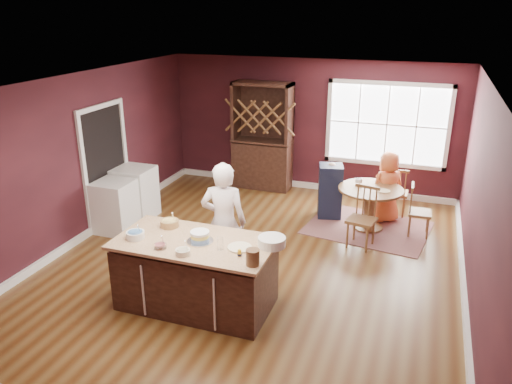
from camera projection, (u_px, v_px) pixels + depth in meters
room_shell at (255, 178)px, 7.14m from camera, size 7.00×7.00×7.00m
window at (387, 124)px, 9.69m from camera, size 2.36×0.10×1.66m
doorway at (106, 167)px, 8.71m from camera, size 0.08×1.26×2.13m
kitchen_island at (196, 275)px, 6.39m from camera, size 2.00×1.05×0.92m
dining_table at (370, 200)px, 8.58m from camera, size 1.10×1.10×0.75m
baker at (224, 222)px, 6.88m from camera, size 0.70×0.53×1.73m
layer_cake at (200, 236)px, 6.18m from camera, size 0.33×0.33×0.14m
bowl_blue at (135, 235)px, 6.28m from camera, size 0.23×0.23×0.09m
bowl_yellow at (170, 223)px, 6.61m from camera, size 0.24×0.24×0.09m
bowl_pink at (160, 246)px, 6.02m from camera, size 0.16×0.16×0.06m
bowl_olive at (183, 252)px, 5.87m from camera, size 0.18×0.18×0.07m
drinking_glass at (220, 243)px, 5.98m from camera, size 0.08×0.08×0.16m
dinner_plate at (240, 247)px, 6.03m from camera, size 0.30×0.30×0.02m
white_tub at (272, 242)px, 6.07m from camera, size 0.34×0.34×0.12m
stoneware_crock at (253, 257)px, 5.62m from camera, size 0.16×0.16×0.19m
toy_figurine at (240, 253)px, 5.83m from camera, size 0.05×0.05×0.09m
rug at (368, 228)px, 8.77m from camera, size 2.22×1.83×0.01m
chair_east at (420, 210)px, 8.35m from camera, size 0.38×0.39×0.91m
chair_south at (362, 218)px, 7.94m from camera, size 0.49×0.48×1.01m
chair_north at (397, 191)px, 9.19m from camera, size 0.40×0.38×0.94m
seated_woman at (387, 187)px, 8.86m from camera, size 0.75×0.70×1.29m
high_chair at (330, 190)px, 9.09m from camera, size 0.51×0.51×1.03m
toddler at (332, 174)px, 9.03m from camera, size 0.18×0.14×0.26m
table_plate at (384, 191)px, 8.35m from camera, size 0.21×0.21×0.02m
table_cup at (359, 181)px, 8.68m from camera, size 0.16×0.16×0.10m
hutch at (262, 136)px, 10.37m from camera, size 1.22×0.51×2.23m
washer at (115, 206)px, 8.52m from camera, size 0.62×0.60×0.90m
dryer at (135, 193)px, 9.08m from camera, size 0.65×0.63×0.94m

